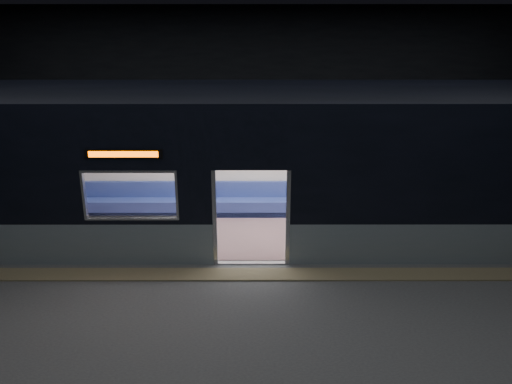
{
  "coord_description": "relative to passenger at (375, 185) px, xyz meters",
  "views": [
    {
      "loc": [
        0.08,
        -9.01,
        5.29
      ],
      "look_at": [
        0.1,
        2.3,
        1.12
      ],
      "focal_mm": 38.0,
      "sensor_mm": 36.0,
      "label": 1
    }
  ],
  "objects": [
    {
      "name": "station_floor",
      "position": [
        -3.03,
        -3.55,
        -0.85
      ],
      "size": [
        24.0,
        14.0,
        0.01
      ],
      "primitive_type": "cube",
      "color": "#47494C",
      "rests_on": "ground"
    },
    {
      "name": "passenger",
      "position": [
        0.0,
        0.0,
        0.0
      ],
      "size": [
        0.48,
        0.79,
        1.48
      ],
      "rotation": [
        0.0,
        0.0,
        -0.15
      ],
      "color": "black",
      "rests_on": "metro_car"
    },
    {
      "name": "metro_car",
      "position": [
        -3.03,
        -1.0,
        1.0
      ],
      "size": [
        18.0,
        3.04,
        3.35
      ],
      "color": "gray",
      "rests_on": "station_floor"
    },
    {
      "name": "tactile_strip",
      "position": [
        -3.03,
        -3.0,
        -0.83
      ],
      "size": [
        22.8,
        0.5,
        0.03
      ],
      "primitive_type": "cube",
      "color": "#8C7F59",
      "rests_on": "station_floor"
    },
    {
      "name": "handbag",
      "position": [
        0.04,
        -0.25,
        -0.14
      ],
      "size": [
        0.32,
        0.28,
        0.15
      ],
      "primitive_type": "cube",
      "rotation": [
        0.0,
        0.0,
        0.07
      ],
      "color": "black",
      "rests_on": "passenger"
    },
    {
      "name": "station_envelope",
      "position": [
        -3.03,
        -3.55,
        2.82
      ],
      "size": [
        24.0,
        14.0,
        5.0
      ],
      "color": "black",
      "rests_on": "station_floor"
    },
    {
      "name": "transit_map",
      "position": [
        0.75,
        0.31,
        0.59
      ],
      "size": [
        0.89,
        0.03,
        0.58
      ],
      "primitive_type": "cube",
      "color": "white",
      "rests_on": "metro_car"
    }
  ]
}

